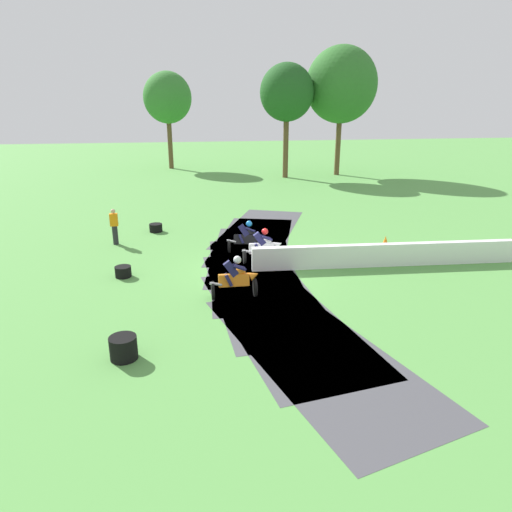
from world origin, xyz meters
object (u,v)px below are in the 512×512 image
(motorcycle_lead_black, at_px, (247,238))
(track_marshal, at_px, (114,227))
(motorcycle_chase_white, at_px, (264,246))
(motorcycle_trailing_orange, at_px, (236,278))
(tire_stack_near, at_px, (156,228))
(tire_stack_mid_a, at_px, (123,272))
(tire_stack_mid_b, at_px, (123,348))
(traffic_cone, at_px, (385,241))

(motorcycle_lead_black, bearing_deg, track_marshal, 159.81)
(motorcycle_chase_white, relative_size, motorcycle_trailing_orange, 1.00)
(tire_stack_near, bearing_deg, motorcycle_chase_white, -50.04)
(tire_stack_near, xyz_separation_m, track_marshal, (-1.70, -1.87, 0.62))
(motorcycle_trailing_orange, xyz_separation_m, tire_stack_mid_a, (-3.90, 2.45, -0.45))
(motorcycle_lead_black, height_order, motorcycle_trailing_orange, motorcycle_trailing_orange)
(motorcycle_chase_white, xyz_separation_m, tire_stack_mid_b, (-4.74, -6.65, -0.36))
(motorcycle_chase_white, distance_m, traffic_cone, 5.98)
(track_marshal, bearing_deg, tire_stack_mid_b, -81.97)
(motorcycle_chase_white, relative_size, tire_stack_mid_b, 2.45)
(motorcycle_lead_black, xyz_separation_m, traffic_cone, (6.25, -0.02, -0.42))
(tire_stack_mid_b, bearing_deg, tire_stack_near, 88.72)
(tire_stack_mid_a, bearing_deg, motorcycle_trailing_orange, -32.13)
(motorcycle_trailing_orange, distance_m, tire_stack_mid_a, 4.63)
(motorcycle_chase_white, distance_m, motorcycle_trailing_orange, 3.56)
(track_marshal, xyz_separation_m, traffic_cone, (11.98, -2.12, -0.60))
(tire_stack_near, xyz_separation_m, traffic_cone, (10.28, -3.99, 0.02))
(motorcycle_lead_black, distance_m, motorcycle_chase_white, 1.44)
(motorcycle_trailing_orange, bearing_deg, traffic_cone, 32.15)
(motorcycle_lead_black, relative_size, tire_stack_mid_a, 2.90)
(motorcycle_lead_black, distance_m, tire_stack_mid_b, 9.11)
(track_marshal, bearing_deg, traffic_cone, -10.04)
(motorcycle_trailing_orange, distance_m, tire_stack_near, 9.09)
(motorcycle_lead_black, xyz_separation_m, motorcycle_trailing_orange, (-1.04, -4.60, 0.01))
(traffic_cone, bearing_deg, tire_stack_mid_a, -169.19)
(motorcycle_chase_white, relative_size, tire_stack_near, 2.66)
(track_marshal, distance_m, traffic_cone, 12.18)
(tire_stack_mid_a, relative_size, traffic_cone, 1.34)
(tire_stack_mid_a, distance_m, track_marshal, 4.37)
(motorcycle_chase_white, distance_m, track_marshal, 7.09)
(motorcycle_chase_white, distance_m, tire_stack_mid_b, 8.18)
(tire_stack_mid_a, xyz_separation_m, track_marshal, (-0.78, 4.26, 0.62))
(traffic_cone, bearing_deg, motorcycle_lead_black, 179.86)
(tire_stack_mid_a, height_order, track_marshal, track_marshal)
(motorcycle_chase_white, height_order, tire_stack_mid_a, motorcycle_chase_white)
(motorcycle_chase_white, height_order, motorcycle_trailing_orange, motorcycle_chase_white)
(tire_stack_mid_a, bearing_deg, traffic_cone, 10.81)
(tire_stack_near, relative_size, track_marshal, 0.39)
(motorcycle_lead_black, distance_m, traffic_cone, 6.27)
(tire_stack_near, bearing_deg, motorcycle_lead_black, -44.60)
(tire_stack_near, bearing_deg, tire_stack_mid_a, -98.49)
(motorcycle_trailing_orange, xyz_separation_m, traffic_cone, (7.30, 4.59, -0.43))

